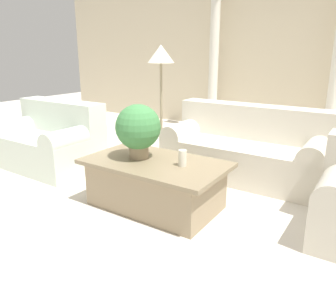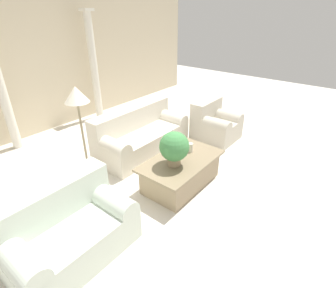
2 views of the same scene
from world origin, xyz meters
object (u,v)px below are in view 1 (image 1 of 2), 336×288
at_px(sofa_long, 246,149).
at_px(floor_lamp, 161,64).
at_px(loveseat, 50,140).
at_px(coffee_table, 155,183).
at_px(potted_plant, 138,128).

height_order(sofa_long, floor_lamp, floor_lamp).
distance_m(loveseat, coffee_table, 1.90).
distance_m(loveseat, floor_lamp, 1.80).
bearing_deg(potted_plant, loveseat, 172.31).
relative_size(sofa_long, floor_lamp, 1.21).
height_order(loveseat, potted_plant, potted_plant).
distance_m(sofa_long, floor_lamp, 1.60).
distance_m(sofa_long, loveseat, 2.56).
distance_m(loveseat, potted_plant, 1.76).
bearing_deg(loveseat, sofa_long, 24.97).
relative_size(sofa_long, coffee_table, 1.39).
relative_size(sofa_long, loveseat, 1.38).
bearing_deg(coffee_table, sofa_long, 71.77).
relative_size(loveseat, coffee_table, 1.01).
xyz_separation_m(loveseat, coffee_table, (1.89, -0.22, -0.11)).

